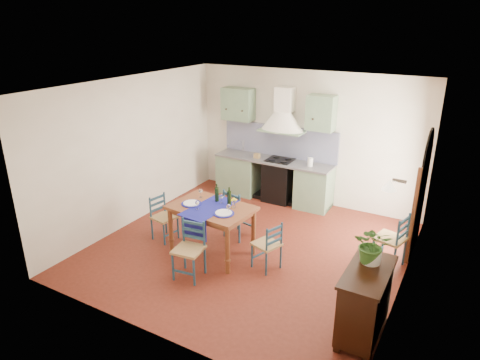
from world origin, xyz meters
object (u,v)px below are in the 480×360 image
Objects in this scene: dining_table at (211,212)px; sideboard at (365,300)px; chair_near at (190,249)px; potted_plant at (372,245)px.

sideboard is at bearing -15.62° from dining_table.
sideboard is (2.65, -0.01, 0.04)m from chair_near.
chair_near is 2.65m from sideboard.
dining_table is at bearing 96.73° from chair_near.
potted_plant is (-0.02, 0.20, 0.67)m from sideboard.
potted_plant is at bearing 4.14° from chair_near.
sideboard reaches higher than chair_near.
dining_table is 2.91× the size of potted_plant.
dining_table is 2.81m from potted_plant.
chair_near is at bearing -175.86° from potted_plant.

